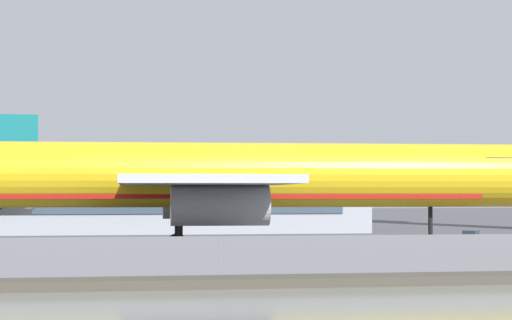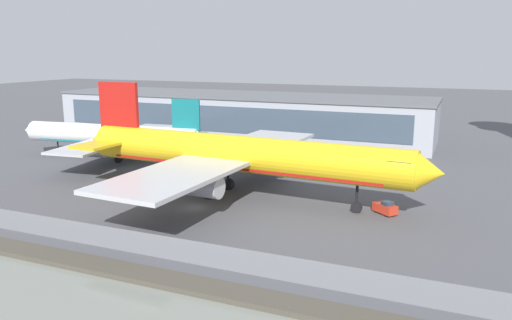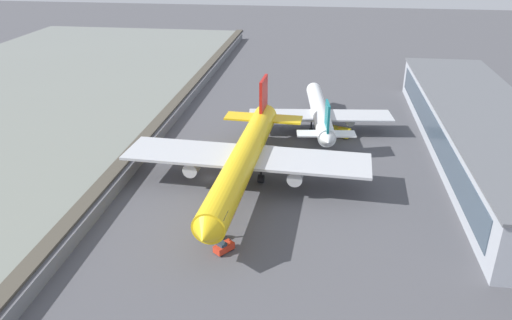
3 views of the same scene
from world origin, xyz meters
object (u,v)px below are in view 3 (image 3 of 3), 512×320
(ops_van, at_px, (340,132))
(passenger_jet_white_teal, at_px, (320,112))
(cargo_jet_yellow, at_px, (244,158))
(baggage_tug, at_px, (224,247))

(ops_van, bearing_deg, passenger_jet_white_teal, -125.94)
(cargo_jet_yellow, relative_size, baggage_tug, 15.95)
(cargo_jet_yellow, xyz_separation_m, ops_van, (-28.68, 18.74, -4.88))
(baggage_tug, relative_size, ops_van, 0.63)
(cargo_jet_yellow, xyz_separation_m, passenger_jet_white_teal, (-32.35, 13.67, -1.45))
(passenger_jet_white_teal, xyz_separation_m, baggage_tug, (54.03, -13.59, -3.91))
(passenger_jet_white_teal, height_order, ops_van, passenger_jet_white_teal)
(passenger_jet_white_teal, height_order, baggage_tug, passenger_jet_white_teal)
(ops_van, bearing_deg, baggage_tug, -20.33)
(cargo_jet_yellow, relative_size, ops_van, 9.97)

